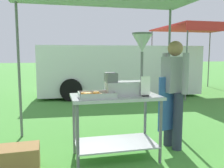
{
  "coord_description": "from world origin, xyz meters",
  "views": [
    {
      "loc": [
        -0.64,
        -2.2,
        1.41
      ],
      "look_at": [
        0.12,
        1.08,
        1.0
      ],
      "focal_mm": 38.81,
      "sensor_mm": 36.0,
      "label": 1
    }
  ],
  "objects_px": {
    "donut_tray": "(95,95)",
    "van_white": "(118,70)",
    "menu_sign": "(145,88)",
    "donut_fryer": "(131,71)",
    "supply_crate": "(17,159)",
    "neighbour_tent": "(202,29)",
    "vendor": "(174,89)",
    "donut_cart": "(115,114)"
  },
  "relations": [
    {
      "from": "donut_tray",
      "to": "van_white",
      "type": "height_order",
      "value": "van_white"
    },
    {
      "from": "menu_sign",
      "to": "van_white",
      "type": "bearing_deg",
      "value": 79.19
    },
    {
      "from": "donut_tray",
      "to": "menu_sign",
      "type": "distance_m",
      "value": 0.65
    },
    {
      "from": "menu_sign",
      "to": "donut_fryer",
      "type": "bearing_deg",
      "value": 130.53
    },
    {
      "from": "supply_crate",
      "to": "van_white",
      "type": "distance_m",
      "value": 5.92
    },
    {
      "from": "neighbour_tent",
      "to": "supply_crate",
      "type": "bearing_deg",
      "value": -138.92
    },
    {
      "from": "vendor",
      "to": "van_white",
      "type": "bearing_deg",
      "value": 84.99
    },
    {
      "from": "vendor",
      "to": "donut_cart",
      "type": "bearing_deg",
      "value": -169.22
    },
    {
      "from": "donut_cart",
      "to": "donut_tray",
      "type": "xyz_separation_m",
      "value": [
        -0.29,
        -0.11,
        0.28
      ]
    },
    {
      "from": "donut_tray",
      "to": "neighbour_tent",
      "type": "bearing_deg",
      "value": 46.45
    },
    {
      "from": "donut_tray",
      "to": "supply_crate",
      "type": "height_order",
      "value": "donut_tray"
    },
    {
      "from": "donut_fryer",
      "to": "van_white",
      "type": "xyz_separation_m",
      "value": [
        1.16,
        5.14,
        -0.31
      ]
    },
    {
      "from": "neighbour_tent",
      "to": "vendor",
      "type": "bearing_deg",
      "value": -126.76
    },
    {
      "from": "donut_fryer",
      "to": "supply_crate",
      "type": "distance_m",
      "value": 1.8
    },
    {
      "from": "supply_crate",
      "to": "vendor",
      "type": "bearing_deg",
      "value": 7.21
    },
    {
      "from": "donut_tray",
      "to": "donut_fryer",
      "type": "distance_m",
      "value": 0.59
    },
    {
      "from": "menu_sign",
      "to": "donut_tray",
      "type": "bearing_deg",
      "value": 175.42
    },
    {
      "from": "donut_tray",
      "to": "supply_crate",
      "type": "bearing_deg",
      "value": 179.59
    },
    {
      "from": "menu_sign",
      "to": "van_white",
      "type": "relative_size",
      "value": 0.05
    },
    {
      "from": "donut_fryer",
      "to": "menu_sign",
      "type": "distance_m",
      "value": 0.3
    },
    {
      "from": "vendor",
      "to": "supply_crate",
      "type": "height_order",
      "value": "vendor"
    },
    {
      "from": "neighbour_tent",
      "to": "menu_sign",
      "type": "bearing_deg",
      "value": -129.08
    },
    {
      "from": "donut_cart",
      "to": "neighbour_tent",
      "type": "distance_m",
      "value": 6.81
    },
    {
      "from": "menu_sign",
      "to": "neighbour_tent",
      "type": "bearing_deg",
      "value": 50.92
    },
    {
      "from": "van_white",
      "to": "neighbour_tent",
      "type": "bearing_deg",
      "value": -5.2
    },
    {
      "from": "donut_fryer",
      "to": "donut_cart",
      "type": "bearing_deg",
      "value": -175.85
    },
    {
      "from": "donut_cart",
      "to": "vendor",
      "type": "relative_size",
      "value": 0.72
    },
    {
      "from": "donut_fryer",
      "to": "van_white",
      "type": "relative_size",
      "value": 0.15
    },
    {
      "from": "van_white",
      "to": "supply_crate",
      "type": "bearing_deg",
      "value": -116.62
    },
    {
      "from": "supply_crate",
      "to": "neighbour_tent",
      "type": "relative_size",
      "value": 0.19
    },
    {
      "from": "donut_tray",
      "to": "donut_fryer",
      "type": "xyz_separation_m",
      "value": [
        0.5,
        0.12,
        0.29
      ]
    },
    {
      "from": "donut_cart",
      "to": "menu_sign",
      "type": "bearing_deg",
      "value": -23.55
    },
    {
      "from": "donut_tray",
      "to": "donut_fryer",
      "type": "height_order",
      "value": "donut_fryer"
    },
    {
      "from": "menu_sign",
      "to": "vendor",
      "type": "distance_m",
      "value": 0.67
    },
    {
      "from": "neighbour_tent",
      "to": "donut_tray",
      "type": "bearing_deg",
      "value": -133.55
    },
    {
      "from": "donut_cart",
      "to": "menu_sign",
      "type": "distance_m",
      "value": 0.54
    },
    {
      "from": "donut_cart",
      "to": "vendor",
      "type": "height_order",
      "value": "vendor"
    },
    {
      "from": "vendor",
      "to": "donut_tray",
      "type": "bearing_deg",
      "value": -166.92
    },
    {
      "from": "menu_sign",
      "to": "neighbour_tent",
      "type": "xyz_separation_m",
      "value": [
        4.08,
        5.03,
        1.34
      ]
    },
    {
      "from": "donut_tray",
      "to": "van_white",
      "type": "xyz_separation_m",
      "value": [
        1.66,
        5.26,
        -0.02
      ]
    },
    {
      "from": "donut_cart",
      "to": "van_white",
      "type": "height_order",
      "value": "van_white"
    },
    {
      "from": "donut_cart",
      "to": "donut_fryer",
      "type": "xyz_separation_m",
      "value": [
        0.21,
        0.02,
        0.56
      ]
    }
  ]
}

